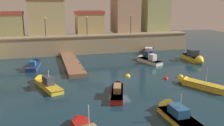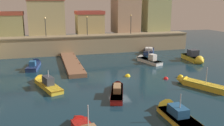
{
  "view_description": "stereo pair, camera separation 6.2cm",
  "coord_description": "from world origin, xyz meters",
  "views": [
    {
      "loc": [
        -8.96,
        -27.9,
        9.43
      ],
      "look_at": [
        0.0,
        3.69,
        1.46
      ],
      "focal_mm": 38.81,
      "sensor_mm": 36.0,
      "label": 1
    },
    {
      "loc": [
        -8.9,
        -27.92,
        9.43
      ],
      "look_at": [
        0.0,
        3.69,
        1.46
      ],
      "focal_mm": 38.81,
      "sensor_mm": 36.0,
      "label": 2
    }
  ],
  "objects": [
    {
      "name": "quay_lamp_1",
      "position": [
        -0.73,
        18.95,
        6.0
      ],
      "size": [
        0.32,
        0.32,
        3.68
      ],
      "color": "black",
      "rests_on": "quay_wall"
    },
    {
      "name": "moored_boat_0",
      "position": [
        -9.14,
        0.61,
        0.38
      ],
      "size": [
        3.61,
        7.2,
        2.62
      ],
      "rotation": [
        0.0,
        0.0,
        1.9
      ],
      "color": "gold",
      "rests_on": "ground"
    },
    {
      "name": "quay_lamp_0",
      "position": [
        -8.55,
        18.95,
        5.94
      ],
      "size": [
        0.32,
        0.32,
        3.58
      ],
      "color": "black",
      "rests_on": "quay_wall"
    },
    {
      "name": "mooring_buoy_0",
      "position": [
        5.98,
        -0.91,
        0.0
      ],
      "size": [
        0.6,
        0.6,
        0.6
      ],
      "primitive_type": "sphere",
      "color": "red",
      "rests_on": "ground"
    },
    {
      "name": "quay_lamp_2",
      "position": [
        8.3,
        18.95,
        6.09
      ],
      "size": [
        0.32,
        0.32,
        3.85
      ],
      "color": "black",
      "rests_on": "quay_wall"
    },
    {
      "name": "moored_boat_6",
      "position": [
        1.43,
        -10.63,
        0.33
      ],
      "size": [
        1.93,
        6.16,
        3.03
      ],
      "rotation": [
        0.0,
        0.0,
        1.58
      ],
      "color": "gold",
      "rests_on": "ground"
    },
    {
      "name": "moored_boat_7",
      "position": [
        -1.58,
        -4.09,
        0.38
      ],
      "size": [
        3.21,
        6.63,
        1.48
      ],
      "rotation": [
        0.0,
        0.0,
        1.25
      ],
      "color": "red",
      "rests_on": "ground"
    },
    {
      "name": "ground_plane",
      "position": [
        0.0,
        0.0,
        0.0
      ],
      "size": [
        104.4,
        104.4,
        0.0
      ],
      "primitive_type": "plane",
      "color": "#112D3D"
    },
    {
      "name": "quay_wall",
      "position": [
        0.0,
        18.95,
        1.8
      ],
      "size": [
        40.72,
        3.4,
        3.57
      ],
      "color": "#9E8966",
      "rests_on": "ground"
    },
    {
      "name": "moored_boat_10",
      "position": [
        15.47,
        6.83,
        0.6
      ],
      "size": [
        2.2,
        5.91,
        2.34
      ],
      "rotation": [
        0.0,
        0.0,
        -1.64
      ],
      "color": "gold",
      "rests_on": "ground"
    },
    {
      "name": "moored_boat_5",
      "position": [
        11.31,
        16.14,
        0.44
      ],
      "size": [
        4.76,
        6.98,
        1.68
      ],
      "rotation": [
        0.0,
        0.0,
        1.09
      ],
      "color": "navy",
      "rests_on": "ground"
    },
    {
      "name": "old_town_backdrop",
      "position": [
        1.53,
        22.87,
        7.25
      ],
      "size": [
        37.59,
        5.98,
        9.62
      ],
      "color": "tan",
      "rests_on": "ground"
    },
    {
      "name": "moored_boat_4",
      "position": [
        7.4,
        8.71,
        0.41
      ],
      "size": [
        3.03,
        6.44,
        3.11
      ],
      "rotation": [
        0.0,
        0.0,
        1.84
      ],
      "color": "white",
      "rests_on": "ground"
    },
    {
      "name": "pier_dock",
      "position": [
        -4.94,
        9.94,
        0.29
      ],
      "size": [
        2.41,
        14.92,
        0.7
      ],
      "color": "brown",
      "rests_on": "ground"
    },
    {
      "name": "mooring_buoy_1",
      "position": [
        8.15,
        -0.85,
        0.0
      ],
      "size": [
        0.79,
        0.79,
        0.79
      ],
      "primitive_type": "sphere",
      "color": "yellow",
      "rests_on": "ground"
    },
    {
      "name": "moored_boat_3",
      "position": [
        8.05,
        -4.63,
        0.35
      ],
      "size": [
        4.03,
        6.31,
        2.84
      ],
      "rotation": [
        0.0,
        0.0,
        2.04
      ],
      "color": "gold",
      "rests_on": "ground"
    },
    {
      "name": "mooring_buoy_2",
      "position": [
        1.57,
        1.5,
        0.0
      ],
      "size": [
        0.72,
        0.72,
        0.72
      ],
      "primitive_type": "sphere",
      "color": "yellow",
      "rests_on": "ground"
    },
    {
      "name": "moored_boat_2",
      "position": [
        -10.61,
        10.35,
        0.36
      ],
      "size": [
        2.28,
        6.41,
        1.69
      ],
      "rotation": [
        0.0,
        0.0,
        1.44
      ],
      "color": "navy",
      "rests_on": "ground"
    }
  ]
}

